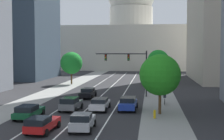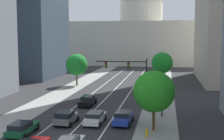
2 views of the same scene
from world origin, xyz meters
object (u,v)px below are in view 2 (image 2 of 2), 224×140
Objects in this scene: car_green at (22,128)px; street_tree_mid_right at (154,91)px; car_black at (88,100)px; street_tree_mid_left at (77,65)px; cyclist at (162,109)px; car_gray at (66,117)px; car_blue at (123,117)px; street_tree_near_right at (162,63)px; traffic_signal_mast at (130,71)px; capitol_building at (141,31)px; fire_hydrant at (147,133)px; car_white at (95,117)px.

street_tree_mid_right is at bearing -74.14° from car_green.
street_tree_mid_left is at bearing 21.44° from car_black.
cyclist is 29.26m from street_tree_mid_left.
car_gray reaches higher than car_blue.
car_gray is 0.58× the size of street_tree_near_right.
car_green is 15.08m from car_black.
street_tree_near_right is at bearing 89.18° from street_tree_mid_right.
street_tree_mid_right is (4.08, -13.07, -0.69)m from traffic_signal_mast.
car_black reaches higher than car_green.
capitol_building is 81.02m from cyclist.
capitol_building is 6.29× the size of traffic_signal_mast.
car_gray is at bearing 162.05° from fire_hydrant.
car_blue reaches higher than fire_hydrant.
capitol_building is 10.49× the size of car_white.
capitol_building is 57.63m from street_tree_near_right.
traffic_signal_mast is at bearing -86.51° from capitol_building.
capitol_building is 11.87× the size of car_gray.
traffic_signal_mast reaches higher than street_tree_mid_left.
street_tree_near_right is (4.51, 16.64, -0.04)m from traffic_signal_mast.
capitol_building is at bearing -0.75° from car_black.
car_blue is at bearing 140.41° from cyclist.
car_gray is 31.22m from street_tree_near_right.
cyclist reaches higher than car_blue.
street_tree_mid_left reaches higher than car_green.
street_tree_near_right is (-0.38, 23.20, 4.10)m from cyclist.
traffic_signal_mast is (9.37, 17.05, 4.25)m from car_green.
street_tree_near_right reaches higher than traffic_signal_mast.
capitol_building reaches higher than street_tree_mid_right.
car_white is 0.98× the size of car_green.
car_white is at bearing -73.65° from car_gray.
street_tree_near_right reaches higher than street_tree_mid_left.
cyclist is (1.39, 8.98, 0.39)m from fire_hydrant.
capitol_building is 10.72× the size of car_blue.
cyclist is (9.35, -79.63, -11.64)m from capitol_building.
fire_hydrant is at bearing -77.33° from traffic_signal_mast.
cyclist is at bearing -54.32° from car_green.
street_tree_near_right is (1.01, 32.19, 4.49)m from fire_hydrant.
street_tree_mid_left reaches higher than car_white.
cyclist is 7.41m from street_tree_mid_right.
car_green is at bearing 130.09° from car_white.
car_blue is (4.92, -84.32, -11.68)m from capitol_building.
car_gray is 0.53× the size of traffic_signal_mast.
street_tree_mid_right reaches higher than cyclist.
car_black is (-6.56, 8.93, -0.04)m from car_blue.
car_black is (-1.64, -75.39, -11.72)m from capitol_building.
car_black is 7.77m from traffic_signal_mast.
traffic_signal_mast reaches higher than car_white.
car_green is 0.61× the size of traffic_signal_mast.
street_tree_mid_left is at bearing 27.62° from car_blue.
car_white is 8.52m from car_green.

